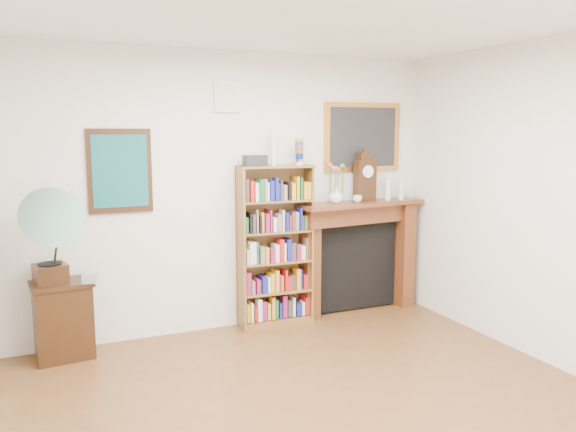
# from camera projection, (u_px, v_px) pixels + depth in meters

# --- Properties ---
(room) EXTENTS (4.51, 5.01, 2.81)m
(room) POSITION_uv_depth(u_px,v_px,m) (353.00, 234.00, 3.40)
(room) COLOR brown
(room) RESTS_ON ground
(teal_poster) EXTENTS (0.58, 0.04, 0.78)m
(teal_poster) POSITION_uv_depth(u_px,v_px,m) (120.00, 171.00, 5.19)
(teal_poster) COLOR black
(teal_poster) RESTS_ON back_wall
(small_picture) EXTENTS (0.26, 0.04, 0.30)m
(small_picture) POSITION_uv_depth(u_px,v_px,m) (227.00, 97.00, 5.51)
(small_picture) COLOR white
(small_picture) RESTS_ON back_wall
(gilt_painting) EXTENTS (0.95, 0.04, 0.75)m
(gilt_painting) POSITION_uv_depth(u_px,v_px,m) (363.00, 137.00, 6.18)
(gilt_painting) COLOR #CA8334
(gilt_painting) RESTS_ON back_wall
(bookshelf) EXTENTS (0.78, 0.31, 1.93)m
(bookshelf) POSITION_uv_depth(u_px,v_px,m) (276.00, 237.00, 5.77)
(bookshelf) COLOR brown
(bookshelf) RESTS_ON floor
(side_cabinet) EXTENTS (0.55, 0.42, 0.70)m
(side_cabinet) POSITION_uv_depth(u_px,v_px,m) (63.00, 320.00, 5.00)
(side_cabinet) COLOR black
(side_cabinet) RESTS_ON floor
(fireplace) EXTENTS (1.51, 0.50, 1.26)m
(fireplace) POSITION_uv_depth(u_px,v_px,m) (357.00, 246.00, 6.24)
(fireplace) COLOR #4F2412
(fireplace) RESTS_ON floor
(gramophone) EXTENTS (0.64, 0.74, 0.86)m
(gramophone) POSITION_uv_depth(u_px,v_px,m) (48.00, 231.00, 4.73)
(gramophone) COLOR black
(gramophone) RESTS_ON side_cabinet
(cd_stack) EXTENTS (0.15, 0.15, 0.08)m
(cd_stack) POSITION_uv_depth(u_px,v_px,m) (90.00, 278.00, 4.92)
(cd_stack) COLOR silver
(cd_stack) RESTS_ON side_cabinet
(mantel_clock) EXTENTS (0.23, 0.14, 0.52)m
(mantel_clock) POSITION_uv_depth(u_px,v_px,m) (365.00, 178.00, 6.14)
(mantel_clock) COLOR black
(mantel_clock) RESTS_ON fireplace
(flower_vase) EXTENTS (0.20, 0.20, 0.16)m
(flower_vase) POSITION_uv_depth(u_px,v_px,m) (336.00, 196.00, 5.98)
(flower_vase) COLOR white
(flower_vase) RESTS_ON fireplace
(teacup) EXTENTS (0.10, 0.10, 0.08)m
(teacup) POSITION_uv_depth(u_px,v_px,m) (357.00, 199.00, 6.03)
(teacup) COLOR silver
(teacup) RESTS_ON fireplace
(bottle_left) EXTENTS (0.07, 0.07, 0.24)m
(bottle_left) POSITION_uv_depth(u_px,v_px,m) (388.00, 189.00, 6.23)
(bottle_left) COLOR silver
(bottle_left) RESTS_ON fireplace
(bottle_right) EXTENTS (0.06, 0.06, 0.20)m
(bottle_right) POSITION_uv_depth(u_px,v_px,m) (401.00, 190.00, 6.30)
(bottle_right) COLOR silver
(bottle_right) RESTS_ON fireplace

